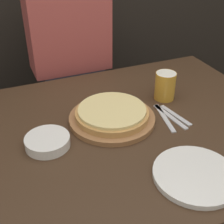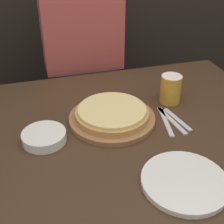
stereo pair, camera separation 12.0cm
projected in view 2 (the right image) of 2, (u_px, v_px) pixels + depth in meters
The scene contains 9 objects.
dining_table at pixel (120, 196), 1.38m from camera, with size 1.32×0.99×0.73m.
pizza_on_board at pixel (112, 115), 1.21m from camera, with size 0.34×0.34×0.06m.
beer_glass at pixel (171, 88), 1.32m from camera, with size 0.09×0.09×0.12m.
dinner_plate at pixel (185, 181), 0.93m from camera, with size 0.26×0.26×0.02m.
side_bowl at pixel (44, 137), 1.10m from camera, with size 0.16×0.16×0.04m.
fork at pixel (166, 121), 1.22m from camera, with size 0.05×0.20×0.00m.
dinner_knife at pixel (171, 120), 1.22m from camera, with size 0.04×0.20×0.00m.
spoon at pixel (177, 119), 1.23m from camera, with size 0.05×0.17×0.00m.
diner_person at pixel (84, 76), 1.75m from camera, with size 0.41×0.20×1.33m.
Camera 2 is at (-0.30, -0.92, 1.42)m, focal length 50.00 mm.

